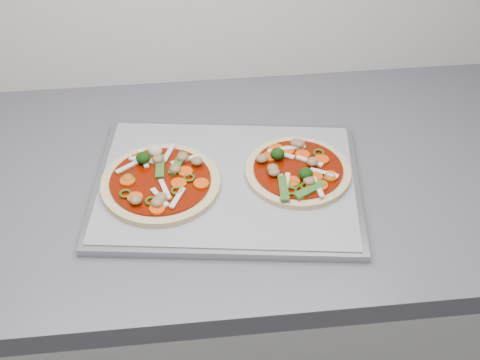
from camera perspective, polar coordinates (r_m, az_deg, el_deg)
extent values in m
cube|color=#99999E|center=(1.11, -1.09, -0.40)|extent=(0.48, 0.38, 0.01)
cube|color=gray|center=(1.11, -1.10, -0.09)|extent=(0.46, 0.36, 0.00)
cylinder|color=#D8B888|center=(1.10, -6.79, -0.32)|extent=(0.23, 0.23, 0.01)
cylinder|color=#701100|center=(1.10, -6.82, -0.04)|extent=(0.20, 0.20, 0.00)
ellipsoid|color=#113609|center=(1.13, -8.27, 1.88)|extent=(0.03, 0.03, 0.02)
ellipsoid|color=olive|center=(1.05, -6.76, -1.48)|extent=(0.02, 0.02, 0.01)
cube|color=#366A26|center=(1.12, -5.32, 1.43)|extent=(0.04, 0.06, 0.00)
cube|color=beige|center=(1.06, -6.86, -1.48)|extent=(0.03, 0.05, 0.00)
cylinder|color=#EC3400|center=(1.14, -7.86, 1.88)|extent=(0.03, 0.03, 0.00)
cylinder|color=#EC3400|center=(1.10, -4.69, 0.71)|extent=(0.03, 0.03, 0.00)
cylinder|color=#EC3400|center=(1.07, -8.95, -1.50)|extent=(0.04, 0.04, 0.00)
ellipsoid|color=olive|center=(1.12, -3.71, 1.63)|extent=(0.03, 0.03, 0.01)
cube|color=beige|center=(1.07, -6.43, -0.81)|extent=(0.02, 0.05, 0.00)
ellipsoid|color=olive|center=(1.05, -7.09, -1.91)|extent=(0.03, 0.03, 0.01)
cylinder|color=#EC3400|center=(1.04, -7.07, -2.44)|extent=(0.03, 0.03, 0.00)
torus|color=#31470D|center=(1.10, -9.53, 0.17)|extent=(0.03, 0.03, 0.00)
torus|color=#31470D|center=(1.06, -7.58, -1.78)|extent=(0.03, 0.03, 0.00)
cube|color=#366A26|center=(1.12, -6.84, 1.17)|extent=(0.02, 0.06, 0.00)
ellipsoid|color=olive|center=(1.05, -8.88, -1.68)|extent=(0.03, 0.03, 0.01)
torus|color=#31470D|center=(1.07, -5.42, -0.91)|extent=(0.03, 0.03, 0.00)
cube|color=beige|center=(1.13, -4.76, 1.72)|extent=(0.05, 0.02, 0.00)
ellipsoid|color=olive|center=(1.10, -5.55, 0.97)|extent=(0.02, 0.02, 0.01)
ellipsoid|color=beige|center=(1.14, -7.25, 2.49)|extent=(0.03, 0.03, 0.02)
cube|color=beige|center=(1.12, -9.50, 1.15)|extent=(0.04, 0.03, 0.00)
ellipsoid|color=olive|center=(1.13, -7.03, 1.79)|extent=(0.02, 0.02, 0.01)
torus|color=#31470D|center=(1.09, -4.37, 0.20)|extent=(0.03, 0.03, 0.00)
cube|color=beige|center=(1.06, -5.36, -1.53)|extent=(0.03, 0.05, 0.00)
cylinder|color=#EC3400|center=(1.08, -3.33, -0.32)|extent=(0.03, 0.03, 0.00)
cylinder|color=#EC3400|center=(1.14, -8.42, 1.96)|extent=(0.03, 0.03, 0.00)
torus|color=#31470D|center=(1.07, -9.76, -1.15)|extent=(0.03, 0.03, 0.00)
cube|color=beige|center=(1.14, -8.23, 1.82)|extent=(0.02, 0.05, 0.00)
cube|color=beige|center=(1.13, -8.28, 1.68)|extent=(0.05, 0.02, 0.00)
cylinder|color=#EC3400|center=(1.10, -9.58, -0.08)|extent=(0.03, 0.03, 0.00)
cylinder|color=#EC3400|center=(1.08, -5.25, -0.30)|extent=(0.03, 0.03, 0.00)
ellipsoid|color=olive|center=(1.13, -4.92, 1.96)|extent=(0.03, 0.03, 0.01)
cube|color=beige|center=(1.14, -6.10, 2.32)|extent=(0.03, 0.05, 0.00)
cylinder|color=#D8B888|center=(1.12, 4.96, 0.72)|extent=(0.23, 0.23, 0.01)
cylinder|color=#701100|center=(1.12, 4.98, 0.97)|extent=(0.19, 0.19, 0.00)
ellipsoid|color=#113609|center=(1.09, 5.63, 0.52)|extent=(0.03, 0.03, 0.02)
cube|color=beige|center=(1.13, 5.94, 1.61)|extent=(0.04, 0.03, 0.00)
ellipsoid|color=olive|center=(1.16, 5.08, 3.13)|extent=(0.03, 0.03, 0.01)
torus|color=#31470D|center=(1.07, 4.37, -0.91)|extent=(0.03, 0.03, 0.00)
cylinder|color=#EC3400|center=(1.13, 2.57, 2.01)|extent=(0.03, 0.03, 0.00)
ellipsoid|color=olive|center=(1.10, 2.83, 1.00)|extent=(0.03, 0.03, 0.01)
cylinder|color=#EC3400|center=(1.09, 4.49, -0.14)|extent=(0.03, 0.03, 0.00)
cube|color=beige|center=(1.08, 3.96, -0.26)|extent=(0.02, 0.05, 0.00)
cube|color=beige|center=(1.08, 6.64, -0.60)|extent=(0.01, 0.05, 0.00)
cylinder|color=#EC3400|center=(1.10, 7.69, 0.33)|extent=(0.04, 0.04, 0.00)
cube|color=#366A26|center=(1.07, 6.00, -0.83)|extent=(0.06, 0.04, 0.00)
ellipsoid|color=olive|center=(1.08, 5.92, -0.06)|extent=(0.03, 0.03, 0.01)
ellipsoid|color=#113609|center=(1.13, 3.22, 2.25)|extent=(0.03, 0.03, 0.02)
cylinder|color=#EC3400|center=(1.15, 3.10, 2.67)|extent=(0.03, 0.03, 0.00)
ellipsoid|color=olive|center=(1.10, 2.93, 0.71)|extent=(0.03, 0.03, 0.01)
torus|color=#31470D|center=(1.10, 7.66, 0.28)|extent=(0.02, 0.02, 0.00)
cube|color=beige|center=(1.15, 4.45, 2.75)|extent=(0.05, 0.01, 0.00)
cylinder|color=#EC3400|center=(1.13, 6.97, 1.74)|extent=(0.03, 0.03, 0.00)
cylinder|color=#EC3400|center=(1.08, 6.28, -0.42)|extent=(0.04, 0.04, 0.00)
cube|color=#366A26|center=(1.07, 3.73, -0.71)|extent=(0.02, 0.06, 0.00)
cube|color=beige|center=(1.14, 3.51, 2.23)|extent=(0.05, 0.03, 0.00)
cylinder|color=#EC3400|center=(1.14, 5.35, 2.16)|extent=(0.04, 0.04, 0.00)
cube|color=beige|center=(1.11, 7.21, 0.59)|extent=(0.05, 0.03, 0.00)
cylinder|color=#EC3400|center=(1.15, 4.03, 2.50)|extent=(0.03, 0.03, 0.00)
cylinder|color=#EC3400|center=(1.08, 6.85, -0.46)|extent=(0.03, 0.03, 0.00)
torus|color=#31470D|center=(1.08, 4.62, -0.43)|extent=(0.02, 0.02, 0.00)
torus|color=#31470D|center=(1.15, 6.73, 2.32)|extent=(0.03, 0.03, 0.00)
ellipsoid|color=olive|center=(1.12, 6.19, 1.57)|extent=(0.02, 0.02, 0.01)
torus|color=#31470D|center=(1.08, 5.65, -0.56)|extent=(0.03, 0.03, 0.00)
cylinder|color=#EC3400|center=(1.10, 6.64, 0.44)|extent=(0.03, 0.03, 0.00)
ellipsoid|color=olive|center=(1.12, 1.88, 1.85)|extent=(0.02, 0.02, 0.01)
ellipsoid|color=olive|center=(1.16, 4.80, 3.19)|extent=(0.02, 0.02, 0.01)
cube|color=beige|center=(1.08, 3.72, -0.39)|extent=(0.01, 0.05, 0.00)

